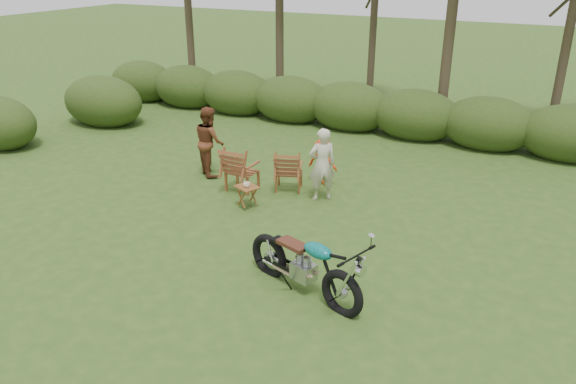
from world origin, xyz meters
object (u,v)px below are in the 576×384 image
at_px(motorcycle, 303,291).
at_px(adult_a, 321,199).
at_px(child, 322,183).
at_px(side_table, 247,197).
at_px(cup, 247,185).
at_px(lawn_chair_right, 289,189).
at_px(lawn_chair_left, 243,190).
at_px(adult_b, 211,174).

height_order(motorcycle, adult_a, adult_a).
bearing_deg(child, side_table, 68.05).
distance_m(cup, adult_a, 1.73).
relative_size(lawn_chair_right, cup, 6.93).
xyz_separation_m(side_table, adult_a, (1.20, 1.10, -0.24)).
height_order(adult_a, child, adult_a).
relative_size(motorcycle, lawn_chair_left, 2.14).
relative_size(lawn_chair_left, adult_b, 0.62).
xyz_separation_m(lawn_chair_right, adult_a, (0.88, -0.17, 0.00)).
xyz_separation_m(side_table, child, (0.84, 1.95, -0.24)).
bearing_deg(side_table, lawn_chair_right, 75.64).
bearing_deg(lawn_chair_left, child, -140.40).
height_order(lawn_chair_left, cup, cup).
bearing_deg(lawn_chair_left, adult_b, -22.49).
xyz_separation_m(adult_b, child, (2.62, 0.68, 0.00)).
bearing_deg(child, motorcycle, 111.50).
bearing_deg(motorcycle, adult_a, 127.71).
height_order(motorcycle, adult_b, adult_b).
bearing_deg(adult_b, cup, -177.27).
bearing_deg(adult_a, motorcycle, 68.84).
bearing_deg(lawn_chair_right, motorcycle, 100.49).
xyz_separation_m(motorcycle, cup, (-2.39, 2.28, 0.53)).
bearing_deg(adult_a, side_table, 1.85).
height_order(lawn_chair_right, child, child).
relative_size(lawn_chair_right, side_table, 1.98).
distance_m(side_table, adult_a, 1.65).
bearing_deg(side_table, adult_a, 42.39).
bearing_deg(adult_a, child, -107.70).
distance_m(motorcycle, lawn_chair_left, 4.31).
bearing_deg(child, lawn_chair_left, 40.68).
bearing_deg(lawn_chair_right, cup, 57.06).
relative_size(side_table, child, 0.44).
bearing_deg(child, cup, 68.81).
bearing_deg(lawn_chair_right, side_table, 56.03).
bearing_deg(side_table, cup, -65.98).
distance_m(adult_a, child, 0.93).
bearing_deg(motorcycle, side_table, 154.45).
relative_size(lawn_chair_left, side_table, 2.15).
relative_size(lawn_chair_left, adult_a, 0.65).
relative_size(cup, child, 0.13).
xyz_separation_m(lawn_chair_left, child, (1.44, 1.18, 0.00)).
bearing_deg(adult_b, side_table, -176.76).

